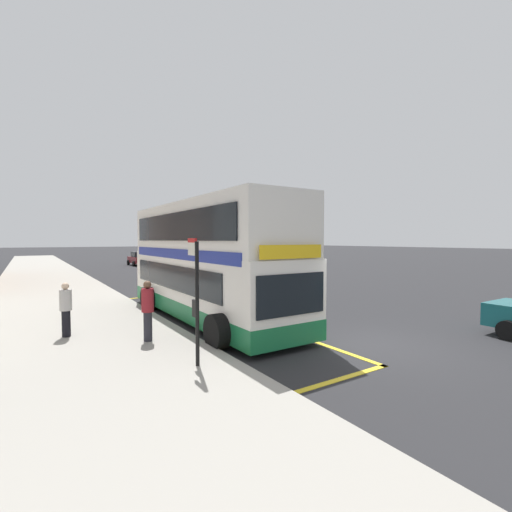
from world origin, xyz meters
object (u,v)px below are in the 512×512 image
at_px(bus_stop_sign, 196,292).
at_px(pedestrian_waiting_near_sign, 66,307).
at_px(double_decker_bus, 206,265).
at_px(pedestrian_further_back, 148,308).
at_px(parked_car_maroon_ahead, 139,259).

xyz_separation_m(bus_stop_sign, pedestrian_waiting_near_sign, (-2.30, 4.33, -0.82)).
distance_m(double_decker_bus, pedestrian_further_back, 3.83).
distance_m(double_decker_bus, parked_car_maroon_ahead, 30.86).
xyz_separation_m(parked_car_maroon_ahead, pedestrian_waiting_near_sign, (-10.27, -30.87, 0.22)).
height_order(double_decker_bus, parked_car_maroon_ahead, double_decker_bus).
bearing_deg(parked_car_maroon_ahead, pedestrian_waiting_near_sign, -109.28).
relative_size(parked_car_maroon_ahead, pedestrian_waiting_near_sign, 2.59).
height_order(parked_car_maroon_ahead, pedestrian_waiting_near_sign, pedestrian_waiting_near_sign).
distance_m(parked_car_maroon_ahead, pedestrian_waiting_near_sign, 32.53).
bearing_deg(pedestrian_waiting_near_sign, pedestrian_further_back, -42.99).
xyz_separation_m(double_decker_bus, pedestrian_further_back, (-2.90, -2.30, -0.98)).
relative_size(bus_stop_sign, parked_car_maroon_ahead, 0.70).
bearing_deg(bus_stop_sign, pedestrian_waiting_near_sign, 117.94).
height_order(bus_stop_sign, pedestrian_further_back, bus_stop_sign).
bearing_deg(double_decker_bus, pedestrian_further_back, -141.63).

